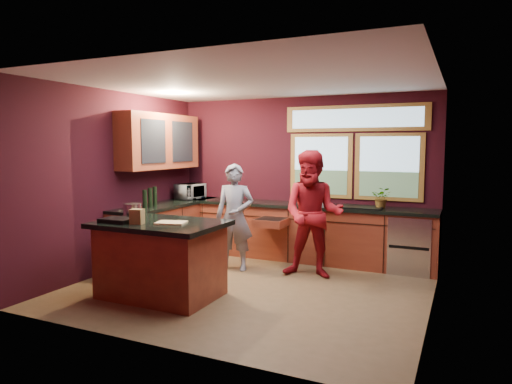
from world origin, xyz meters
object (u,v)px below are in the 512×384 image
Objects in this scene: person_grey at (235,217)px; person_red at (313,214)px; island at (161,259)px; cutting_board at (171,223)px; stock_pot at (133,210)px.

person_red reaches higher than person_grey.
island is 0.52m from cutting_board.
person_red reaches higher than stock_pot.
person_red reaches higher than island.
person_red is (1.46, 1.61, 0.43)m from island.
island is at bearing 165.96° from cutting_board.
island is 0.96× the size of person_grey.
person_grey is at bearing 59.07° from stock_pot.
cutting_board is at bearing -104.33° from person_grey.
person_grey is at bearing 87.84° from cutting_board.
person_grey reaches higher than stock_pot.
stock_pot reaches higher than island.
person_grey is 0.88× the size of person_red.
person_grey is 1.56m from cutting_board.
stock_pot is (-0.75, 0.20, 0.08)m from cutting_board.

